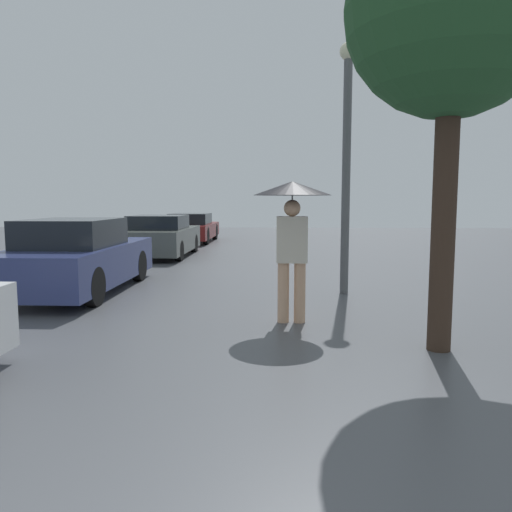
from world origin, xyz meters
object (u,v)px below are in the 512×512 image
(parked_car_third, at_px, (160,237))
(street_lamp, at_px, (347,148))
(parked_car_farthest, at_px, (191,228))
(tree, at_px, (452,12))
(pedestrian, at_px, (292,212))
(parked_car_second, at_px, (77,258))

(parked_car_third, height_order, street_lamp, street_lamp)
(parked_car_farthest, relative_size, tree, 0.87)
(tree, bearing_deg, pedestrian, 143.44)
(parked_car_third, bearing_deg, pedestrian, -64.96)
(pedestrian, height_order, tree, tree)
(pedestrian, bearing_deg, tree, -36.56)
(parked_car_second, relative_size, parked_car_third, 1.06)
(parked_car_second, height_order, parked_car_farthest, parked_car_second)
(parked_car_farthest, xyz_separation_m, street_lamp, (4.76, -11.15, 2.05))
(pedestrian, bearing_deg, parked_car_farthest, 105.70)
(street_lamp, bearing_deg, parked_car_second, -179.22)
(parked_car_second, height_order, tree, tree)
(parked_car_farthest, bearing_deg, pedestrian, -74.30)
(parked_car_third, bearing_deg, parked_car_second, -91.21)
(street_lamp, bearing_deg, tree, -79.57)
(tree, bearing_deg, street_lamp, 100.43)
(pedestrian, relative_size, tree, 0.40)
(street_lamp, bearing_deg, pedestrian, -114.57)
(parked_car_third, relative_size, parked_car_farthest, 0.93)
(parked_car_second, height_order, street_lamp, street_lamp)
(parked_car_second, relative_size, tree, 0.86)
(parked_car_third, height_order, parked_car_farthest, parked_car_third)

